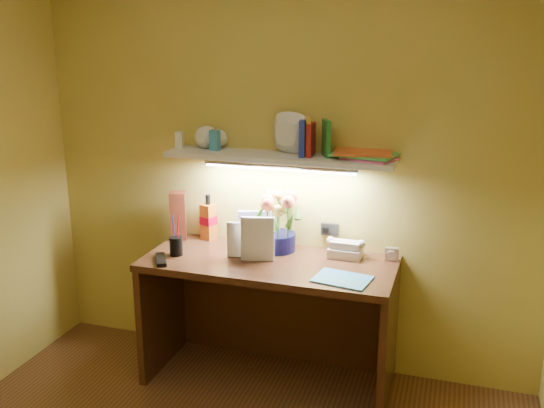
# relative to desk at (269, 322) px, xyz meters

# --- Properties ---
(desk) EXTENTS (1.40, 0.60, 0.75)m
(desk) POSITION_rel_desk_xyz_m (0.00, 0.00, 0.00)
(desk) COLOR #371F0F
(desk) RESTS_ON ground
(flower_bouquet) EXTENTS (0.24, 0.24, 0.36)m
(flower_bouquet) POSITION_rel_desk_xyz_m (0.00, 0.17, 0.55)
(flower_bouquet) COLOR #090B34
(flower_bouquet) RESTS_ON desk
(telephone) EXTENTS (0.19, 0.14, 0.11)m
(telephone) POSITION_rel_desk_xyz_m (0.40, 0.18, 0.43)
(telephone) COLOR beige
(telephone) RESTS_ON desk
(desk_clock) EXTENTS (0.08, 0.04, 0.07)m
(desk_clock) POSITION_rel_desk_xyz_m (0.65, 0.21, 0.41)
(desk_clock) COLOR #B3B4B9
(desk_clock) RESTS_ON desk
(whisky_bottle) EXTENTS (0.10, 0.10, 0.28)m
(whisky_bottle) POSITION_rel_desk_xyz_m (-0.46, 0.24, 0.52)
(whisky_bottle) COLOR #B35718
(whisky_bottle) RESTS_ON desk
(whisky_box) EXTENTS (0.12, 0.12, 0.29)m
(whisky_box) POSITION_rel_desk_xyz_m (-0.64, 0.19, 0.52)
(whisky_box) COLOR #5A2212
(whisky_box) RESTS_ON desk
(pen_cup) EXTENTS (0.09, 0.09, 0.18)m
(pen_cup) POSITION_rel_desk_xyz_m (-0.53, -0.08, 0.47)
(pen_cup) COLOR black
(pen_cup) RESTS_ON desk
(art_card) EXTENTS (0.22, 0.11, 0.22)m
(art_card) POSITION_rel_desk_xyz_m (-0.13, 0.18, 0.49)
(art_card) COLOR white
(art_card) RESTS_ON desk
(tv_remote) EXTENTS (0.14, 0.19, 0.02)m
(tv_remote) POSITION_rel_desk_xyz_m (-0.56, -0.20, 0.39)
(tv_remote) COLOR black
(tv_remote) RESTS_ON desk
(blue_folder) EXTENTS (0.31, 0.25, 0.01)m
(blue_folder) POSITION_rel_desk_xyz_m (0.44, -0.15, 0.38)
(blue_folder) COLOR #3A97D5
(blue_folder) RESTS_ON desk
(desk_book_a) EXTENTS (0.15, 0.05, 0.21)m
(desk_book_a) POSITION_rel_desk_xyz_m (-0.24, -0.02, 0.48)
(desk_book_a) COLOR silver
(desk_book_a) RESTS_ON desk
(desk_book_b) EXTENTS (0.19, 0.05, 0.25)m
(desk_book_b) POSITION_rel_desk_xyz_m (-0.15, -0.05, 0.50)
(desk_book_b) COLOR silver
(desk_book_b) RESTS_ON desk
(wall_shelf) EXTENTS (1.32, 0.35, 0.24)m
(wall_shelf) POSITION_rel_desk_xyz_m (0.02, 0.18, 0.96)
(wall_shelf) COLOR silver
(wall_shelf) RESTS_ON ground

